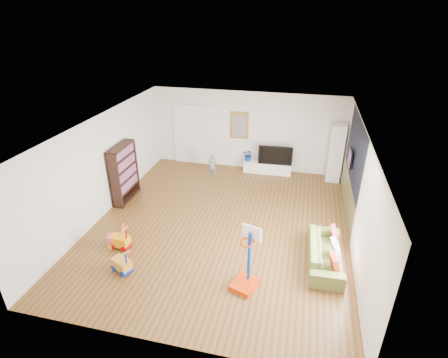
% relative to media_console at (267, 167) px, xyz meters
% --- Properties ---
extents(floor, '(6.50, 7.50, 0.00)m').
position_rel_media_console_xyz_m(floor, '(-0.80, -3.48, -0.19)').
color(floor, brown).
rests_on(floor, ground).
extents(ceiling, '(6.50, 7.50, 0.00)m').
position_rel_media_console_xyz_m(ceiling, '(-0.80, -3.48, 2.51)').
color(ceiling, white).
rests_on(ceiling, ground).
extents(wall_back, '(6.50, 0.00, 2.70)m').
position_rel_media_console_xyz_m(wall_back, '(-0.80, 0.27, 1.16)').
color(wall_back, silver).
rests_on(wall_back, ground).
extents(wall_front, '(6.50, 0.00, 2.70)m').
position_rel_media_console_xyz_m(wall_front, '(-0.80, -7.23, 1.16)').
color(wall_front, silver).
rests_on(wall_front, ground).
extents(wall_left, '(0.00, 7.50, 2.70)m').
position_rel_media_console_xyz_m(wall_left, '(-4.05, -3.48, 1.16)').
color(wall_left, white).
rests_on(wall_left, ground).
extents(wall_right, '(0.00, 7.50, 2.70)m').
position_rel_media_console_xyz_m(wall_right, '(2.45, -3.48, 1.16)').
color(wall_right, silver).
rests_on(wall_right, ground).
extents(navy_accent, '(0.01, 3.20, 1.70)m').
position_rel_media_console_xyz_m(navy_accent, '(2.43, -2.08, 1.66)').
color(navy_accent, black).
rests_on(navy_accent, wall_right).
extents(olive_wainscot, '(0.01, 3.20, 1.00)m').
position_rel_media_console_xyz_m(olive_wainscot, '(2.43, -2.08, 0.31)').
color(olive_wainscot, brown).
rests_on(olive_wainscot, wall_right).
extents(doorway, '(1.45, 0.06, 2.10)m').
position_rel_media_console_xyz_m(doorway, '(-2.70, 0.23, 0.86)').
color(doorway, white).
rests_on(doorway, ground).
extents(painting_back, '(0.62, 0.06, 0.92)m').
position_rel_media_console_xyz_m(painting_back, '(-1.05, 0.23, 1.36)').
color(painting_back, gold).
rests_on(painting_back, wall_back).
extents(artwork_right, '(0.04, 0.56, 0.46)m').
position_rel_media_console_xyz_m(artwork_right, '(2.37, -1.88, 1.36)').
color(artwork_right, '#7F3F8C').
rests_on(artwork_right, wall_right).
extents(media_console, '(1.63, 0.43, 0.38)m').
position_rel_media_console_xyz_m(media_console, '(0.00, 0.00, 0.00)').
color(media_console, white).
rests_on(media_console, ground).
extents(tall_cabinet, '(0.47, 0.47, 1.91)m').
position_rel_media_console_xyz_m(tall_cabinet, '(2.16, -0.07, 0.76)').
color(tall_cabinet, white).
rests_on(tall_cabinet, ground).
extents(bookshelf, '(0.31, 1.16, 1.69)m').
position_rel_media_console_xyz_m(bookshelf, '(-3.85, -2.79, 0.66)').
color(bookshelf, black).
rests_on(bookshelf, ground).
extents(sofa, '(0.77, 1.85, 0.54)m').
position_rel_media_console_xyz_m(sofa, '(1.83, -4.43, 0.08)').
color(sofa, '#5F6B2F').
rests_on(sofa, ground).
extents(basketball_hoop, '(0.63, 0.70, 1.37)m').
position_rel_media_console_xyz_m(basketball_hoop, '(0.22, -5.57, 0.50)').
color(basketball_hoop, '#C32B00').
rests_on(basketball_hoop, ground).
extents(ride_on_yellow, '(0.46, 0.30, 0.59)m').
position_rel_media_console_xyz_m(ride_on_yellow, '(-2.89, -4.98, 0.10)').
color(ride_on_yellow, orange).
rests_on(ride_on_yellow, ground).
extents(ride_on_orange, '(0.50, 0.42, 0.57)m').
position_rel_media_console_xyz_m(ride_on_orange, '(-2.45, -5.73, 0.10)').
color(ride_on_orange, orange).
rests_on(ride_on_orange, ground).
extents(ride_on_pink, '(0.48, 0.38, 0.56)m').
position_rel_media_console_xyz_m(ride_on_pink, '(-2.99, -4.95, 0.09)').
color(ride_on_pink, '#FC3C8E').
rests_on(ride_on_pink, ground).
extents(child, '(0.32, 0.24, 0.79)m').
position_rel_media_console_xyz_m(child, '(-1.78, -0.68, 0.21)').
color(child, gray).
rests_on(child, ground).
extents(tv, '(1.14, 0.21, 0.65)m').
position_rel_media_console_xyz_m(tv, '(0.24, -0.00, 0.52)').
color(tv, black).
rests_on(tv, media_console).
extents(vase_plant, '(0.45, 0.42, 0.42)m').
position_rel_media_console_xyz_m(vase_plant, '(-0.67, 0.00, 0.40)').
color(vase_plant, navy).
rests_on(vase_plant, media_console).
extents(pillow_left, '(0.19, 0.39, 0.38)m').
position_rel_media_console_xyz_m(pillow_left, '(1.98, -4.92, 0.23)').
color(pillow_left, '#BA331B').
rests_on(pillow_left, sofa).
extents(pillow_center, '(0.19, 0.43, 0.42)m').
position_rel_media_console_xyz_m(pillow_center, '(2.03, -4.46, 0.23)').
color(pillow_center, white).
rests_on(pillow_center, sofa).
extents(pillow_right, '(0.11, 0.37, 0.36)m').
position_rel_media_console_xyz_m(pillow_right, '(2.03, -3.88, 0.23)').
color(pillow_right, '#BC2C3F').
rests_on(pillow_right, sofa).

